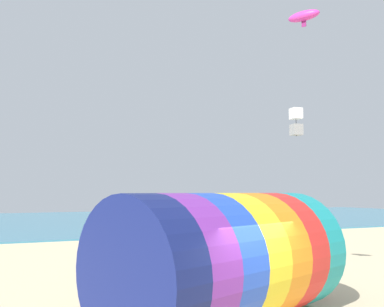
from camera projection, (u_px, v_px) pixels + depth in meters
sea at (52, 221)px, 46.52m from camera, size 120.00×40.00×0.10m
giant_inflatable_tube at (226, 259)px, 10.31m from camera, size 6.95×5.23×3.17m
kite_handler at (293, 265)px, 13.97m from camera, size 0.40×0.31×1.63m
kite_magenta_parafoil at (304, 16)px, 13.58m from camera, size 0.91×1.13×0.57m
kite_white_box at (296, 122)px, 20.76m from camera, size 0.56×0.56×1.42m
cooler_box at (310, 290)px, 13.13m from camera, size 0.63×0.58×0.36m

